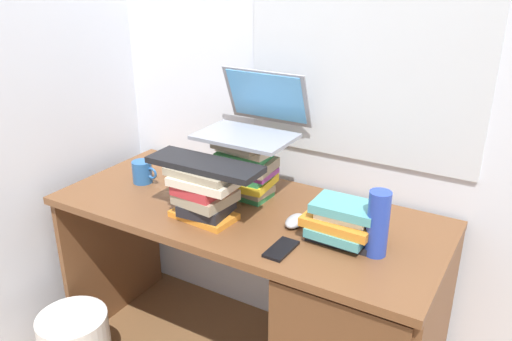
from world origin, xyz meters
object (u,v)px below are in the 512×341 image
(laptop, at_px, (254,119))
(keyboard, at_px, (205,164))
(book_stack_tall, at_px, (244,167))
(cell_phone, at_px, (281,249))
(mug, at_px, (143,172))
(desk, at_px, (331,317))
(book_stack_keyboard_riser, at_px, (205,191))
(water_bottle, at_px, (378,224))
(book_stack_side, at_px, (343,222))
(computer_mouse, at_px, (295,221))

(laptop, distance_m, keyboard, 0.30)
(book_stack_tall, xyz_separation_m, cell_phone, (0.31, -0.29, -0.12))
(book_stack_tall, height_order, laptop, laptop)
(book_stack_tall, relative_size, keyboard, 0.57)
(book_stack_tall, relative_size, mug, 2.04)
(mug, bearing_deg, desk, -1.21)
(desk, xyz_separation_m, book_stack_tall, (-0.43, 0.12, 0.45))
(book_stack_tall, distance_m, laptop, 0.19)
(book_stack_keyboard_riser, height_order, laptop, laptop)
(laptop, bearing_deg, book_stack_tall, -93.61)
(book_stack_tall, distance_m, cell_phone, 0.44)
(mug, distance_m, cell_phone, 0.77)
(keyboard, distance_m, water_bottle, 0.62)
(book_stack_side, bearing_deg, water_bottle, -14.63)
(keyboard, relative_size, mug, 3.55)
(mug, relative_size, cell_phone, 0.87)
(cell_phone, bearing_deg, desk, 55.57)
(keyboard, xyz_separation_m, water_bottle, (0.61, 0.06, -0.10))
(book_stack_tall, relative_size, computer_mouse, 2.32)
(keyboard, distance_m, mug, 0.45)
(book_stack_tall, distance_m, book_stack_side, 0.48)
(mug, height_order, cell_phone, mug)
(water_bottle, bearing_deg, book_stack_keyboard_riser, -173.52)
(book_stack_keyboard_riser, distance_m, water_bottle, 0.61)
(water_bottle, bearing_deg, book_stack_side, 165.37)
(cell_phone, bearing_deg, laptop, 132.22)
(book_stack_side, height_order, keyboard, keyboard)
(desk, height_order, book_stack_side, book_stack_side)
(keyboard, bearing_deg, cell_phone, -11.89)
(keyboard, xyz_separation_m, mug, (-0.41, 0.12, -0.16))
(book_stack_side, distance_m, computer_mouse, 0.18)
(book_stack_side, xyz_separation_m, mug, (-0.89, 0.02, -0.02))
(computer_mouse, height_order, water_bottle, water_bottle)
(mug, bearing_deg, laptop, 20.90)
(desk, height_order, computer_mouse, computer_mouse)
(book_stack_side, bearing_deg, desk, 169.33)
(laptop, height_order, water_bottle, laptop)
(book_stack_side, height_order, laptop, laptop)
(cell_phone, bearing_deg, book_stack_keyboard_riser, 170.51)
(book_stack_side, xyz_separation_m, cell_phone, (-0.14, -0.17, -0.06))
(laptop, relative_size, computer_mouse, 3.44)
(book_stack_keyboard_riser, relative_size, mug, 2.17)
(computer_mouse, bearing_deg, water_bottle, -7.40)
(book_stack_side, bearing_deg, book_stack_keyboard_riser, -168.14)
(book_stack_tall, distance_m, computer_mouse, 0.32)
(laptop, height_order, mug, laptop)
(book_stack_side, distance_m, keyboard, 0.51)
(book_stack_keyboard_riser, distance_m, mug, 0.43)
(water_bottle, bearing_deg, cell_phone, -153.45)
(mug, relative_size, water_bottle, 0.55)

